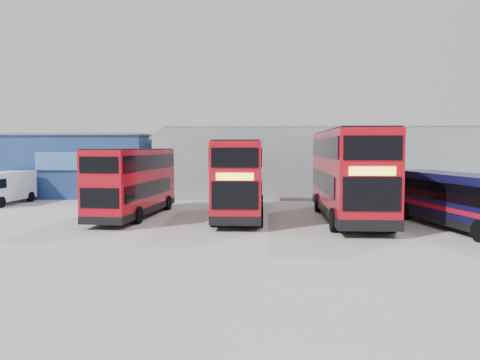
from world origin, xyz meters
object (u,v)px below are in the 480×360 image
maintenance_shed (337,164)px  single_decker_blue (463,202)px  panel_van (3,186)px  double_decker_centre (240,179)px  office_block (81,165)px  double_decker_right (348,175)px  double_decker_left (134,183)px

maintenance_shed → single_decker_blue: bearing=-80.5°
maintenance_shed → panel_van: (-25.01, -8.96, -1.33)m
double_decker_centre → panel_van: double_decker_centre is taller
double_decker_centre → single_decker_blue: size_ratio=1.02×
double_decker_centre → panel_van: (-17.02, 5.23, -0.92)m
office_block → double_decker_right: size_ratio=1.04×
office_block → maintenance_shed: size_ratio=0.40×
office_block → double_decker_centre: office_block is taller
double_decker_left → panel_van: double_decker_left is taller
office_block → double_decker_right: (20.11, -12.99, -0.10)m
double_decker_right → maintenance_shed: bearing=84.0°
maintenance_shed → double_decker_right: 15.12m
single_decker_blue → office_block: bearing=-43.8°
double_decker_left → single_decker_blue: double_decker_left is taller
maintenance_shed → double_decker_right: size_ratio=2.57×
office_block → double_decker_left: bearing=-57.9°
office_block → single_decker_blue: size_ratio=1.19×
office_block → panel_van: office_block is taller
double_decker_left → double_decker_right: (12.26, -0.48, 0.51)m
double_decker_centre → single_decker_blue: double_decker_centre is taller
maintenance_shed → double_decker_centre: 16.29m
maintenance_shed → double_decker_right: bearing=-97.2°
double_decker_right → panel_van: double_decker_right is taller
double_decker_centre → office_block: bearing=139.6°
double_decker_right → double_decker_left: bearing=178.9°
panel_van → office_block: bearing=71.3°
panel_van → double_decker_centre: bearing=-12.4°
double_decker_right → single_decker_blue: bearing=-32.3°
double_decker_left → panel_van: 12.22m
panel_van → maintenance_shed: bearing=24.4°
single_decker_blue → maintenance_shed: bearing=-91.3°
maintenance_shed → panel_van: bearing=-160.3°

